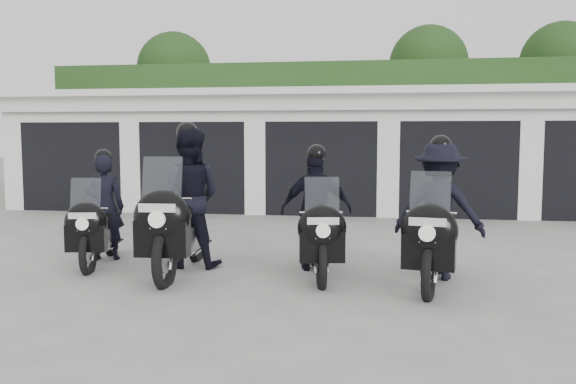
# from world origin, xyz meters

# --- Properties ---
(ground) EXTENTS (80.00, 80.00, 0.00)m
(ground) POSITION_xyz_m (0.00, 0.00, 0.00)
(ground) COLOR #9D9C97
(ground) RESTS_ON ground
(garage_block) EXTENTS (16.40, 6.80, 2.96)m
(garage_block) POSITION_xyz_m (-0.00, 8.06, 1.42)
(garage_block) COLOR white
(garage_block) RESTS_ON ground
(background_vegetation) EXTENTS (20.00, 3.90, 5.80)m
(background_vegetation) POSITION_xyz_m (0.37, 12.92, 2.77)
(background_vegetation) COLOR #1D3D16
(background_vegetation) RESTS_ON ground
(police_bike_a) EXTENTS (0.83, 1.96, 1.72)m
(police_bike_a) POSITION_xyz_m (-2.67, -0.29, 0.68)
(police_bike_a) COLOR black
(police_bike_a) RESTS_ON ground
(police_bike_b) EXTENTS (1.00, 2.46, 2.14)m
(police_bike_b) POSITION_xyz_m (-1.30, -0.52, 0.90)
(police_bike_b) COLOR black
(police_bike_b) RESTS_ON ground
(police_bike_c) EXTENTS (1.07, 2.07, 1.81)m
(police_bike_c) POSITION_xyz_m (0.55, -0.42, 0.77)
(police_bike_c) COLOR black
(police_bike_c) RESTS_ON ground
(police_bike_d) EXTENTS (1.26, 2.21, 1.94)m
(police_bike_d) POSITION_xyz_m (2.13, -0.68, 0.83)
(police_bike_d) COLOR black
(police_bike_d) RESTS_ON ground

